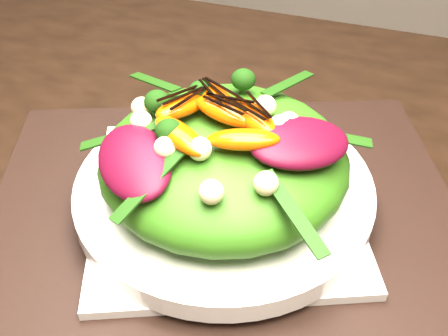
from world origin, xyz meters
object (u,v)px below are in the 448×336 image
(plate_base, at_px, (224,200))
(orange_segment, at_px, (204,103))
(salad_bowl, at_px, (224,188))
(dining_table, at_px, (61,187))
(lettuce_mound, at_px, (224,159))
(placemat, at_px, (224,205))

(plate_base, bearing_deg, orange_segment, 147.63)
(salad_bowl, height_order, orange_segment, orange_segment)
(dining_table, bearing_deg, lettuce_mound, 3.80)
(plate_base, bearing_deg, salad_bowl, 0.00)
(salad_bowl, bearing_deg, orange_segment, 147.63)
(dining_table, distance_m, salad_bowl, 0.18)
(placemat, relative_size, lettuce_mound, 2.00)
(dining_table, height_order, placemat, dining_table)
(salad_bowl, distance_m, lettuce_mound, 0.04)
(dining_table, height_order, plate_base, dining_table)
(placemat, distance_m, lettuce_mound, 0.06)
(dining_table, xyz_separation_m, placemat, (0.18, 0.01, 0.02))
(placemat, distance_m, salad_bowl, 0.02)
(lettuce_mound, height_order, orange_segment, orange_segment)
(dining_table, bearing_deg, salad_bowl, 3.80)
(placemat, bearing_deg, lettuce_mound, 26.57)
(plate_base, distance_m, orange_segment, 0.10)
(plate_base, height_order, lettuce_mound, lettuce_mound)
(placemat, distance_m, orange_segment, 0.10)
(placemat, relative_size, orange_segment, 7.64)
(placemat, bearing_deg, plate_base, 90.00)
(dining_table, xyz_separation_m, lettuce_mound, (0.18, 0.01, 0.08))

